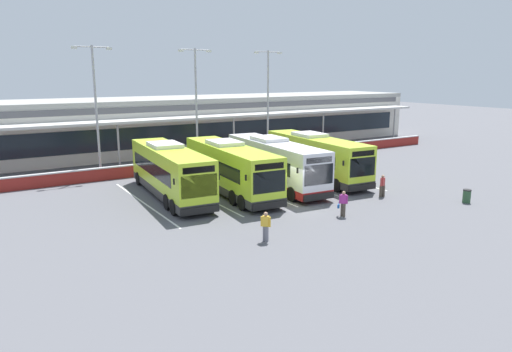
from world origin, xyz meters
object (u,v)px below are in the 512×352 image
Objects in this scene: coach_bus_leftmost at (170,172)px; pedestrian_in_dark_coat at (382,185)px; lamp_post_centre at (196,100)px; lamp_post_east at (268,98)px; pedestrian_with_handbag at (343,203)px; lamp_post_west at (96,103)px; litter_bin at (467,196)px; coach_bus_left_centre at (230,169)px; coach_bus_centre at (275,164)px; coach_bus_right_centre at (315,158)px; pedestrian_child at (266,226)px.

coach_bus_leftmost is 15.30m from pedestrian_in_dark_coat.
lamp_post_centre is 1.00× the size of lamp_post_east.
pedestrian_with_handbag is 0.15× the size of lamp_post_east.
lamp_post_centre is at bearing 108.97° from pedestrian_in_dark_coat.
lamp_post_west reaches higher than litter_bin.
coach_bus_left_centre is 13.81m from lamp_post_west.
coach_bus_centre is 1.12× the size of lamp_post_centre.
coach_bus_right_centre is 1.12× the size of lamp_post_east.
lamp_post_centre is (6.70, 9.74, 4.50)m from coach_bus_leftmost.
pedestrian_with_handbag is 0.15× the size of lamp_post_centre.
coach_bus_leftmost is at bearing -146.78° from lamp_post_east.
lamp_post_centre reaches higher than coach_bus_left_centre.
coach_bus_leftmost is 18.19m from lamp_post_east.
coach_bus_leftmost and coach_bus_left_centre have the same top height.
pedestrian_with_handbag is at bearing -71.20° from coach_bus_left_centre.
lamp_post_west is 17.25m from lamp_post_east.
lamp_post_centre is (-6.17, 17.95, 5.42)m from pedestrian_in_dark_coat.
lamp_post_west is 9.21m from lamp_post_centre.
lamp_post_west is (-10.72, 11.15, 4.50)m from coach_bus_centre.
coach_bus_left_centre is 10.75m from pedestrian_child.
lamp_post_centre is at bearing 114.19° from litter_bin.
coach_bus_right_centre is at bearing -101.42° from lamp_post_east.
coach_bus_left_centre is at bearing -133.83° from lamp_post_east.
pedestrian_with_handbag and pedestrian_child have the same top height.
litter_bin is (19.15, -22.25, -5.82)m from lamp_post_west.
litter_bin is (12.45, -11.06, -1.32)m from coach_bus_left_centre.
lamp_post_centre is (-0.54, 20.01, 5.43)m from pedestrian_with_handbag.
pedestrian_child is (0.74, -11.47, -0.91)m from coach_bus_leftmost.
coach_bus_right_centre is (4.40, 0.38, 0.00)m from coach_bus_centre.
pedestrian_with_handbag is 1.00× the size of pedestrian_in_dark_coat.
coach_bus_centre is 13.24× the size of litter_bin.
pedestrian_child is (-7.46, -10.18, -0.91)m from coach_bus_centre.
coach_bus_leftmost is at bearing 143.33° from litter_bin.
lamp_post_east reaches higher than pedestrian_with_handbag.
coach_bus_centre is (8.20, -1.29, 0.00)m from coach_bus_leftmost.
coach_bus_right_centre is 1.12× the size of lamp_post_centre.
lamp_post_west is 1.00× the size of lamp_post_centre.
coach_bus_centre is at bearing 83.86° from pedestrian_with_handbag.
pedestrian_with_handbag is at bearing -110.63° from lamp_post_east.
coach_bus_leftmost is 12.64m from coach_bus_right_centre.
lamp_post_east is 11.83× the size of litter_bin.
coach_bus_centre reaches higher than pedestrian_in_dark_coat.
coach_bus_leftmost is 7.60× the size of pedestrian_in_dark_coat.
coach_bus_right_centre is at bearing 4.98° from coach_bus_centre.
coach_bus_centre is 12.01m from lamp_post_centre.
coach_bus_right_centre is at bearing 60.18° from pedestrian_with_handbag.
coach_bus_centre reaches higher than pedestrian_with_handbag.
coach_bus_left_centre is 7.60× the size of pedestrian_child.
pedestrian_with_handbag is 0.15× the size of lamp_post_west.
lamp_post_centre is at bearing 91.55° from pedestrian_with_handbag.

